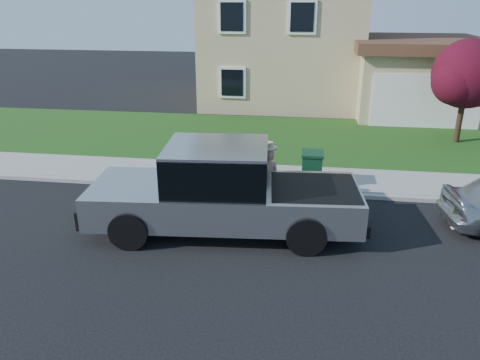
% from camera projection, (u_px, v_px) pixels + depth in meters
% --- Properties ---
extents(ground, '(80.00, 80.00, 0.00)m').
position_uv_depth(ground, '(242.00, 238.00, 11.35)').
color(ground, black).
rests_on(ground, ground).
extents(curb, '(40.00, 0.20, 0.12)m').
position_uv_depth(curb, '(289.00, 192.00, 13.87)').
color(curb, gray).
rests_on(curb, ground).
extents(sidewalk, '(40.00, 2.00, 0.15)m').
position_uv_depth(sidewalk, '(291.00, 178.00, 14.88)').
color(sidewalk, gray).
rests_on(sidewalk, ground).
extents(lawn, '(40.00, 7.00, 0.10)m').
position_uv_depth(lawn, '(295.00, 139.00, 19.04)').
color(lawn, '#1F4213').
rests_on(lawn, ground).
extents(house, '(14.00, 11.30, 6.85)m').
position_uv_depth(house, '(308.00, 42.00, 25.12)').
color(house, tan).
rests_on(house, ground).
extents(pickup_truck, '(6.86, 2.82, 2.20)m').
position_uv_depth(pickup_truck, '(223.00, 192.00, 11.40)').
color(pickup_truck, black).
rests_on(pickup_truck, ground).
extents(woman, '(0.66, 0.47, 1.90)m').
position_uv_depth(woman, '(268.00, 177.00, 12.66)').
color(woman, tan).
rests_on(woman, ground).
extents(ornamental_tree, '(2.88, 2.60, 3.96)m').
position_uv_depth(ornamental_tree, '(468.00, 77.00, 17.62)').
color(ornamental_tree, black).
rests_on(ornamental_tree, lawn).
extents(trash_bin, '(0.65, 0.75, 1.05)m').
position_uv_depth(trash_bin, '(312.00, 169.00, 13.93)').
color(trash_bin, '#0E351E').
rests_on(trash_bin, sidewalk).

